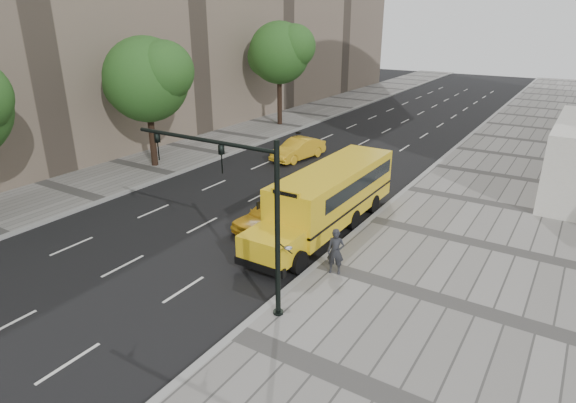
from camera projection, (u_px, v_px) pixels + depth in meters
The scene contains 12 objects.
ground at pixel (274, 199), 27.78m from camera, with size 140.00×140.00×0.00m, color black.
sidewalk_museum at pixel (493, 248), 21.78m from camera, with size 12.00×140.00×0.15m, color gray.
sidewalk_far at pixel (142, 168), 33.22m from camera, with size 6.00×140.00×0.15m, color gray.
curb_museum at pixel (370, 220), 24.77m from camera, with size 0.30×140.00×0.15m, color gray.
curb_far at pixel (173, 175), 31.73m from camera, with size 0.30×140.00×0.15m, color gray.
tree_b at pixel (147, 79), 31.37m from camera, with size 6.21×5.52×8.74m.
tree_c at pixel (280, 52), 43.63m from camera, with size 6.24×5.54×9.46m.
school_bus at pixel (331, 193), 23.61m from camera, with size 2.96×11.56×3.19m.
taxi_near at pixel (268, 215), 23.82m from camera, with size 1.60×3.97×1.35m, color gold.
taxi_far at pixel (298, 149), 35.17m from camera, with size 1.61×4.61×1.52m, color gold.
pedestrian at pixel (336, 252), 19.25m from camera, with size 0.69×0.46×1.91m, color #24252A.
traffic_signal at pixel (242, 201), 16.19m from camera, with size 6.18×0.36×6.40m.
Camera 1 is at (14.55, -21.48, 9.97)m, focal length 30.00 mm.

